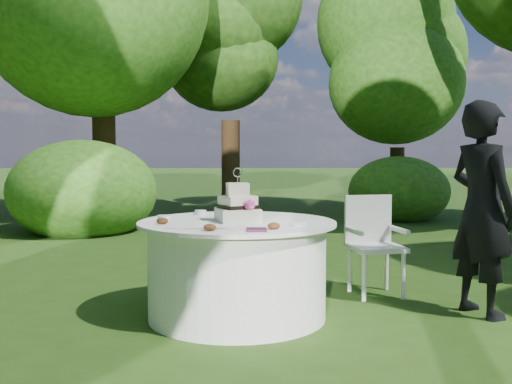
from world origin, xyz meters
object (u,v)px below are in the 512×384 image
guest (482,209)px  napkins (256,230)px  chair (373,238)px  cake (238,207)px  table (237,269)px

guest → napkins: bearing=85.7°
napkins → guest: 1.92m
chair → cake: bearing=-148.0°
guest → chair: guest is taller
chair → napkins: bearing=-129.6°
table → chair: bearing=31.4°
cake → table: bearing=127.4°
guest → table: size_ratio=1.10×
chair → guest: bearing=-46.6°
napkins → table: 0.72m
napkins → table: size_ratio=0.09×
table → cake: (0.01, -0.01, 0.50)m
table → chair: chair is taller
cake → guest: bearing=0.8°
guest → chair: bearing=20.7°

